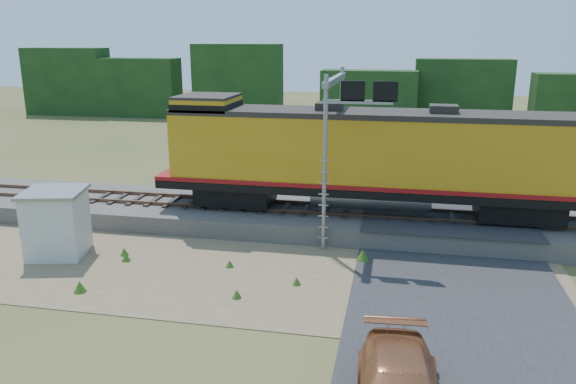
# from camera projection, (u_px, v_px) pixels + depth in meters

# --- Properties ---
(ground) EXTENTS (140.00, 140.00, 0.00)m
(ground) POSITION_uv_depth(u_px,v_px,m) (252.00, 279.00, 19.76)
(ground) COLOR #475123
(ground) RESTS_ON ground
(ballast) EXTENTS (70.00, 5.00, 0.80)m
(ballast) POSITION_uv_depth(u_px,v_px,m) (286.00, 217.00, 25.33)
(ballast) COLOR slate
(ballast) RESTS_ON ground
(rails) EXTENTS (70.00, 1.54, 0.16)m
(rails) POSITION_uv_depth(u_px,v_px,m) (286.00, 206.00, 25.20)
(rails) COLOR brown
(rails) RESTS_ON ballast
(dirt_shoulder) EXTENTS (26.00, 8.00, 0.03)m
(dirt_shoulder) POSITION_uv_depth(u_px,v_px,m) (203.00, 268.00, 20.61)
(dirt_shoulder) COLOR #8C7754
(dirt_shoulder) RESTS_ON ground
(road) EXTENTS (7.00, 66.00, 0.86)m
(road) POSITION_uv_depth(u_px,v_px,m) (456.00, 284.00, 19.11)
(road) COLOR #38383A
(road) RESTS_ON ground
(tree_line_north) EXTENTS (130.00, 3.00, 6.50)m
(tree_line_north) POSITION_uv_depth(u_px,v_px,m) (352.00, 92.00, 54.86)
(tree_line_north) COLOR #143413
(tree_line_north) RESTS_ON ground
(weed_clumps) EXTENTS (15.00, 6.20, 0.56)m
(weed_clumps) POSITION_uv_depth(u_px,v_px,m) (160.00, 270.00, 20.52)
(weed_clumps) COLOR #355F1B
(weed_clumps) RESTS_ON ground
(locomotive) EXTENTS (18.68, 2.85, 4.82)m
(locomotive) POSITION_uv_depth(u_px,v_px,m) (366.00, 156.00, 23.89)
(locomotive) COLOR black
(locomotive) RESTS_ON rails
(shed) EXTENTS (2.66, 2.66, 2.61)m
(shed) POSITION_uv_depth(u_px,v_px,m) (57.00, 223.00, 21.59)
(shed) COLOR silver
(shed) RESTS_ON ground
(signal_gantry) EXTENTS (2.74, 6.20, 6.91)m
(signal_gantry) POSITION_uv_depth(u_px,v_px,m) (341.00, 114.00, 22.97)
(signal_gantry) COLOR gray
(signal_gantry) RESTS_ON ground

